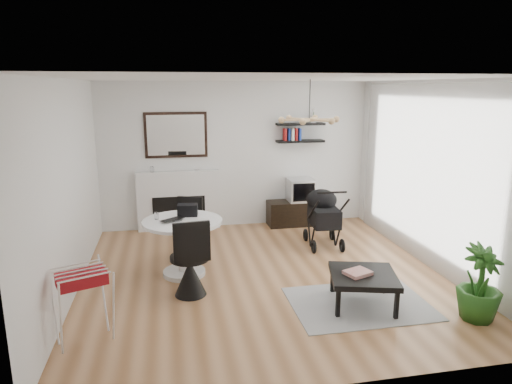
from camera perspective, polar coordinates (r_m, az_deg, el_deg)
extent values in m
plane|color=#936138|center=(6.54, 1.02, -10.39)|extent=(5.00, 5.00, 0.00)
plane|color=white|center=(6.00, 1.13, 13.99)|extent=(5.00, 5.00, 0.00)
plane|color=white|center=(8.55, -2.45, 4.62)|extent=(5.00, 0.00, 5.00)
plane|color=white|center=(6.12, -22.46, 0.26)|extent=(0.00, 5.00, 5.00)
plane|color=white|center=(7.08, 21.29, 1.97)|extent=(0.00, 5.00, 5.00)
cube|color=white|center=(7.19, 19.77, 2.26)|extent=(0.04, 3.60, 2.60)
cube|color=white|center=(8.54, -9.64, -1.04)|extent=(1.50, 0.15, 1.10)
cube|color=black|center=(8.49, -9.61, -1.60)|extent=(0.95, 0.06, 0.32)
cube|color=black|center=(8.39, -9.97, 7.04)|extent=(1.12, 0.03, 0.82)
cube|color=white|center=(8.37, -9.96, 7.02)|extent=(1.02, 0.01, 0.72)
cube|color=black|center=(8.65, 5.54, 6.34)|extent=(0.90, 0.25, 0.04)
cube|color=black|center=(8.62, 5.59, 8.46)|extent=(0.90, 0.25, 0.04)
cube|color=black|center=(8.82, 5.53, -2.58)|extent=(1.25, 0.44, 0.47)
cube|color=silver|center=(8.71, 5.62, 0.26)|extent=(0.49, 0.43, 0.43)
cube|color=black|center=(8.52, 6.02, -0.04)|extent=(0.42, 0.01, 0.34)
cylinder|color=white|center=(6.64, -8.95, -9.89)|extent=(0.59, 0.59, 0.06)
cylinder|color=white|center=(6.50, -9.07, -6.80)|extent=(0.15, 0.15, 0.70)
cylinder|color=white|center=(6.38, -9.18, -3.67)|extent=(1.10, 1.10, 0.04)
imported|color=black|center=(6.32, -10.18, -3.56)|extent=(0.41, 0.38, 0.03)
cube|color=black|center=(6.56, -8.56, -2.25)|extent=(0.30, 0.20, 0.17)
cube|color=white|center=(6.24, -7.50, -3.77)|extent=(0.37, 0.31, 0.01)
cylinder|color=white|center=(6.48, -12.33, -2.90)|extent=(0.06, 0.06, 0.10)
cylinder|color=black|center=(7.14, -8.62, -4.65)|extent=(0.44, 0.44, 0.05)
cone|color=black|center=(7.21, -8.55, -6.46)|extent=(0.36, 0.36, 0.42)
cube|color=black|center=(7.25, -8.22, -2.30)|extent=(0.39, 0.17, 0.45)
cylinder|color=black|center=(5.85, -8.31, -8.11)|extent=(0.49, 0.49, 0.06)
cone|color=black|center=(5.95, -8.22, -10.52)|extent=(0.40, 0.40, 0.47)
cube|color=black|center=(5.55, -8.03, -6.23)|extent=(0.45, 0.09, 0.50)
cube|color=maroon|center=(5.01, -21.06, -9.92)|extent=(0.54, 0.42, 0.13)
cube|color=black|center=(7.62, 8.51, -3.03)|extent=(0.47, 0.67, 0.30)
ellipsoid|color=black|center=(7.73, 8.20, -0.98)|extent=(0.51, 0.51, 0.36)
cylinder|color=black|center=(7.12, 9.48, -0.06)|extent=(0.47, 0.07, 0.03)
torus|color=black|center=(7.96, 6.22, -5.38)|extent=(0.07, 0.23, 0.22)
torus|color=black|center=(8.07, 9.47, -5.22)|extent=(0.07, 0.23, 0.22)
torus|color=black|center=(7.41, 7.24, -6.81)|extent=(0.07, 0.23, 0.22)
torus|color=black|center=(7.53, 10.72, -6.61)|extent=(0.07, 0.23, 0.22)
cube|color=gray|center=(5.89, 12.77, -13.43)|extent=(1.67, 1.20, 0.01)
cube|color=black|center=(5.72, 13.28, -10.21)|extent=(0.94, 0.94, 0.07)
cube|color=black|center=(5.46, 10.21, -13.51)|extent=(0.04, 0.04, 0.33)
cube|color=black|center=(5.58, 17.16, -13.34)|extent=(0.04, 0.04, 0.33)
cube|color=black|center=(6.06, 9.54, -10.73)|extent=(0.04, 0.04, 0.33)
cube|color=black|center=(6.16, 15.77, -10.65)|extent=(0.04, 0.04, 0.33)
cube|color=#B73B2D|center=(5.67, 12.60, -9.81)|extent=(0.36, 0.32, 0.04)
imported|color=#225518|center=(5.82, 26.20, -10.19)|extent=(0.60, 0.60, 0.88)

